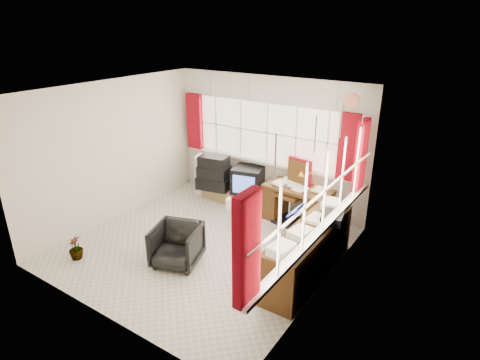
# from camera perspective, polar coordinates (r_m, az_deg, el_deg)

# --- Properties ---
(ground) EXTENTS (4.00, 4.00, 0.00)m
(ground) POSITION_cam_1_polar(r_m,az_deg,el_deg) (6.65, -5.05, -9.26)
(ground) COLOR beige
(ground) RESTS_ON ground
(room_walls) EXTENTS (4.00, 4.00, 4.00)m
(room_walls) POSITION_cam_1_polar(r_m,az_deg,el_deg) (6.01, -5.52, 3.08)
(room_walls) COLOR beige
(room_walls) RESTS_ON ground
(window_back) EXTENTS (3.70, 0.12, 3.60)m
(window_back) POSITION_cam_1_polar(r_m,az_deg,el_deg) (7.71, 3.71, 3.06)
(window_back) COLOR beige
(window_back) RESTS_ON room_walls
(window_right) EXTENTS (0.12, 3.70, 3.60)m
(window_right) POSITION_cam_1_polar(r_m,az_deg,el_deg) (5.32, 11.35, -6.40)
(window_right) COLOR beige
(window_right) RESTS_ON room_walls
(curtains) EXTENTS (3.83, 3.83, 1.15)m
(curtains) POSITION_cam_1_polar(r_m,az_deg,el_deg) (6.28, 6.45, 3.44)
(curtains) COLOR maroon
(curtains) RESTS_ON room_walls
(overhead_cabinets) EXTENTS (3.98, 3.98, 0.48)m
(overhead_cabinets) POSITION_cam_1_polar(r_m,az_deg,el_deg) (6.11, 7.47, 10.58)
(overhead_cabinets) COLOR silver
(overhead_cabinets) RESTS_ON room_walls
(desk) EXTENTS (1.22, 0.67, 0.73)m
(desk) POSITION_cam_1_polar(r_m,az_deg,el_deg) (7.23, 8.18, -3.26)
(desk) COLOR #542E13
(desk) RESTS_ON ground
(desk_lamp) EXTENTS (0.14, 0.11, 0.39)m
(desk_lamp) POSITION_cam_1_polar(r_m,az_deg,el_deg) (6.91, 10.67, 0.48)
(desk_lamp) COLOR #FFA80A
(desk_lamp) RESTS_ON desk
(task_chair) EXTENTS (0.56, 0.58, 1.16)m
(task_chair) POSITION_cam_1_polar(r_m,az_deg,el_deg) (7.21, 7.82, -1.29)
(task_chair) COLOR black
(task_chair) RESTS_ON ground
(office_chair) EXTENTS (0.85, 0.86, 0.62)m
(office_chair) POSITION_cam_1_polar(r_m,az_deg,el_deg) (6.10, -8.98, -9.14)
(office_chair) COLOR black
(office_chair) RESTS_ON ground
(radiator) EXTENTS (0.41, 0.28, 0.57)m
(radiator) POSITION_cam_1_polar(r_m,az_deg,el_deg) (7.01, 0.01, -5.26)
(radiator) COLOR white
(radiator) RESTS_ON ground
(credenza) EXTENTS (0.50, 2.00, 0.85)m
(credenza) POSITION_cam_1_polar(r_m,az_deg,el_deg) (5.83, 9.76, -9.89)
(credenza) COLOR #542E13
(credenza) RESTS_ON ground
(file_tray) EXTENTS (0.35, 0.42, 0.12)m
(file_tray) POSITION_cam_1_polar(r_m,az_deg,el_deg) (5.86, 13.03, -5.24)
(file_tray) COLOR black
(file_tray) RESTS_ON credenza
(tv_bench) EXTENTS (1.40, 0.50, 0.25)m
(tv_bench) POSITION_cam_1_polar(r_m,az_deg,el_deg) (8.11, -0.59, -2.16)
(tv_bench) COLOR #A77953
(tv_bench) RESTS_ON ground
(crt_tv) EXTENTS (0.67, 0.64, 0.52)m
(crt_tv) POSITION_cam_1_polar(r_m,az_deg,el_deg) (7.83, 1.16, -0.01)
(crt_tv) COLOR black
(crt_tv) RESTS_ON tv_bench
(hifi_stack) EXTENTS (0.72, 0.53, 0.69)m
(hifi_stack) POSITION_cam_1_polar(r_m,az_deg,el_deg) (8.01, -3.71, 0.95)
(hifi_stack) COLOR black
(hifi_stack) RESTS_ON tv_bench
(mini_fridge) EXTENTS (0.63, 0.63, 0.82)m
(mini_fridge) POSITION_cam_1_polar(r_m,az_deg,el_deg) (8.46, -4.45, 0.92)
(mini_fridge) COLOR white
(mini_fridge) RESTS_ON ground
(spray_bottle_a) EXTENTS (0.12, 0.12, 0.30)m
(spray_bottle_a) POSITION_cam_1_polar(r_m,az_deg,el_deg) (7.49, 0.13, -4.10)
(spray_bottle_a) COLOR silver
(spray_bottle_a) RESTS_ON ground
(spray_bottle_b) EXTENTS (0.09, 0.09, 0.17)m
(spray_bottle_b) POSITION_cam_1_polar(r_m,az_deg,el_deg) (7.44, 0.38, -4.81)
(spray_bottle_b) COLOR #81C0B0
(spray_bottle_b) RESTS_ON ground
(flower_vase) EXTENTS (0.28, 0.28, 0.38)m
(flower_vase) POSITION_cam_1_polar(r_m,az_deg,el_deg) (6.69, -22.34, -8.89)
(flower_vase) COLOR black
(flower_vase) RESTS_ON ground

